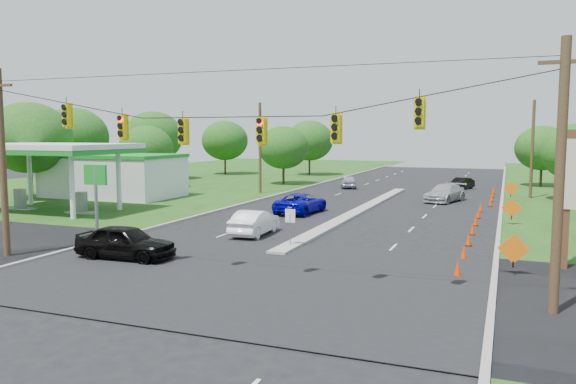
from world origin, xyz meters
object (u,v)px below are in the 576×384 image
at_px(black_sedan, 125,242).
at_px(white_sedan, 255,222).
at_px(gas_station, 104,171).
at_px(blue_pickup, 301,203).

xyz_separation_m(black_sedan, white_sedan, (3.03, 8.06, -0.08)).
bearing_deg(gas_station, white_sedan, -29.48).
bearing_deg(white_sedan, blue_pickup, -89.42).
bearing_deg(black_sedan, gas_station, 39.18).
relative_size(black_sedan, white_sedan, 1.07).
bearing_deg(black_sedan, blue_pickup, -10.19).
distance_m(gas_station, black_sedan, 26.15).
bearing_deg(blue_pickup, black_sedan, 86.73).
bearing_deg(white_sedan, gas_station, -32.42).
bearing_deg(blue_pickup, white_sedan, 98.12).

